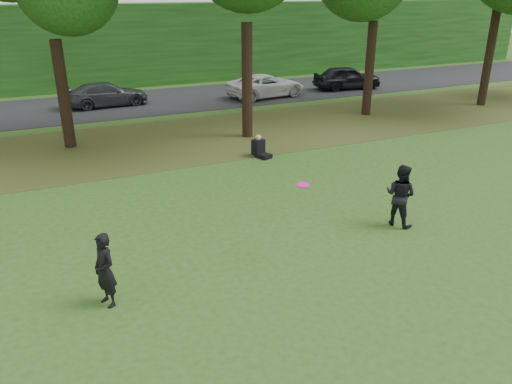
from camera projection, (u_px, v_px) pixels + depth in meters
The scene contains 9 objects.
ground at pixel (317, 324), 9.35m from camera, with size 120.00×120.00×0.00m, color #2C4F18.
leaf_litter at pixel (151, 143), 20.28m from camera, with size 60.00×7.00×0.01m, color #49411A.
street at pixel (115, 105), 27.01m from camera, with size 70.00×7.00×0.02m, color black.
far_hedge at pixel (94, 46), 31.11m from camera, with size 70.00×3.00×5.00m, color #194012.
player_left at pixel (105, 270), 9.67m from camera, with size 0.56×0.37×1.54m, color black.
player_right at pixel (400, 195), 13.02m from camera, with size 0.81×0.63×1.67m, color black.
parked_cars at pixel (124, 95), 26.13m from camera, with size 35.48×3.71×1.42m.
frisbee at pixel (303, 185), 10.95m from camera, with size 0.31×0.31×0.07m.
seated_person at pixel (260, 149), 18.58m from camera, with size 0.63×0.82×0.83m.
Camera 1 is at (-4.27, -6.53, 5.84)m, focal length 35.00 mm.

